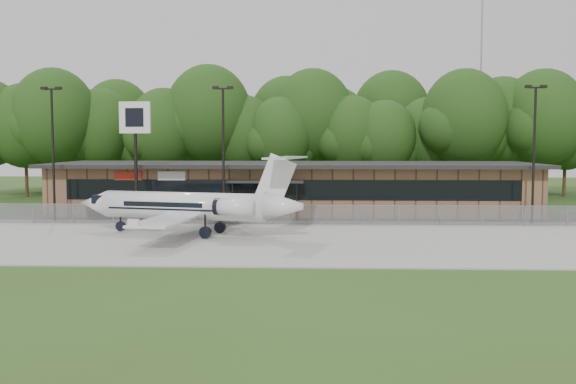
{
  "coord_description": "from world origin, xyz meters",
  "views": [
    {
      "loc": [
        1.8,
        -31.44,
        6.08
      ],
      "look_at": [
        0.04,
        12.0,
        2.68
      ],
      "focal_mm": 40.0,
      "sensor_mm": 36.0,
      "label": 1
    }
  ],
  "objects_px": {
    "terminal": "(293,187)",
    "business_jet": "(192,207)",
    "suv": "(123,209)",
    "pole_sign": "(135,130)"
  },
  "relations": [
    {
      "from": "terminal",
      "to": "business_jet",
      "type": "distance_m",
      "value": 15.78
    },
    {
      "from": "business_jet",
      "to": "pole_sign",
      "type": "xyz_separation_m",
      "value": [
        -5.71,
        7.43,
        5.08
      ]
    },
    {
      "from": "terminal",
      "to": "pole_sign",
      "type": "bearing_deg",
      "value": -148.68
    },
    {
      "from": "suv",
      "to": "terminal",
      "type": "bearing_deg",
      "value": -70.99
    },
    {
      "from": "suv",
      "to": "pole_sign",
      "type": "height_order",
      "value": "pole_sign"
    },
    {
      "from": "pole_sign",
      "to": "terminal",
      "type": "bearing_deg",
      "value": 34.32
    },
    {
      "from": "business_jet",
      "to": "suv",
      "type": "relative_size",
      "value": 2.91
    },
    {
      "from": "terminal",
      "to": "suv",
      "type": "relative_size",
      "value": 7.59
    },
    {
      "from": "suv",
      "to": "pole_sign",
      "type": "relative_size",
      "value": 0.59
    },
    {
      "from": "suv",
      "to": "pole_sign",
      "type": "xyz_separation_m",
      "value": [
        1.58,
        -1.62,
        6.23
      ]
    }
  ]
}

